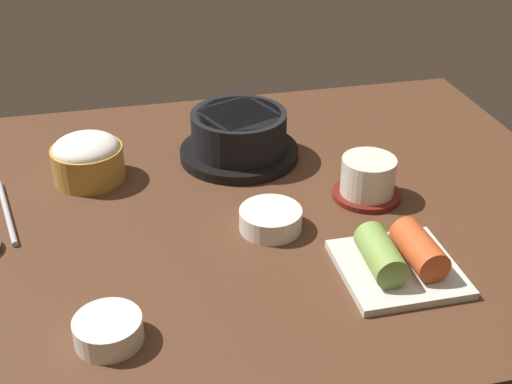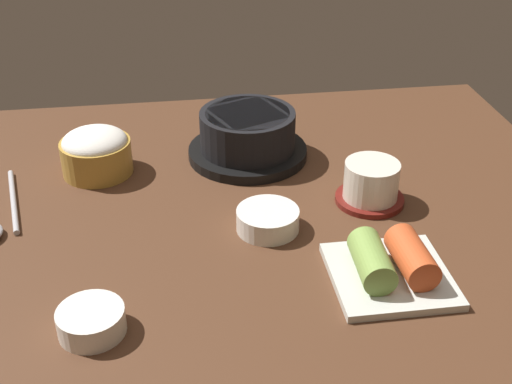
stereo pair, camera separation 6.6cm
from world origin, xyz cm
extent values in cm
cube|color=#4C2D1C|center=(0.00, 0.00, 1.00)|extent=(100.00, 76.00, 2.00)
cylinder|color=black|center=(2.98, 14.07, 2.77)|extent=(18.69, 18.69, 1.54)
cylinder|color=black|center=(2.98, 14.07, 6.56)|extent=(14.84, 14.84, 6.03)
cylinder|color=#D15619|center=(2.98, 14.07, 9.27)|extent=(13.06, 13.06, 0.60)
cylinder|color=#B78C38|center=(-20.17, 12.25, 4.58)|extent=(10.51, 10.51, 5.16)
ellipsoid|color=white|center=(-20.17, 12.25, 7.16)|extent=(9.67, 9.67, 3.68)
cylinder|color=maroon|center=(18.19, -1.88, 2.40)|extent=(9.69, 9.69, 0.80)
cylinder|color=silver|center=(18.19, -1.88, 5.43)|extent=(7.65, 7.65, 5.27)
cylinder|color=#C6D18C|center=(18.19, -1.88, 7.77)|extent=(6.50, 6.50, 0.40)
cylinder|color=white|center=(2.88, -6.71, 3.45)|extent=(8.30, 8.30, 2.89)
cylinder|color=#386B2D|center=(2.88, -6.71, 4.59)|extent=(6.81, 6.81, 0.50)
cube|color=silver|center=(15.55, -19.27, 2.50)|extent=(13.89, 13.89, 1.00)
cylinder|color=#7A9E47|center=(13.12, -19.27, 5.01)|extent=(4.31, 8.47, 4.01)
cylinder|color=#C64C23|center=(17.98, -19.27, 5.01)|extent=(4.27, 8.45, 4.01)
cylinder|color=white|center=(-18.82, -23.42, 3.43)|extent=(7.29, 7.29, 2.86)
cylinder|color=#B73323|center=(-18.82, -23.42, 4.56)|extent=(5.98, 5.98, 0.50)
cylinder|color=#B7B7BC|center=(-31.51, 4.82, 2.40)|extent=(4.25, 16.92, 0.80)
camera|label=1|loc=(-15.64, -78.62, 52.12)|focal=47.32mm
camera|label=2|loc=(-9.20, -79.82, 52.12)|focal=47.32mm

